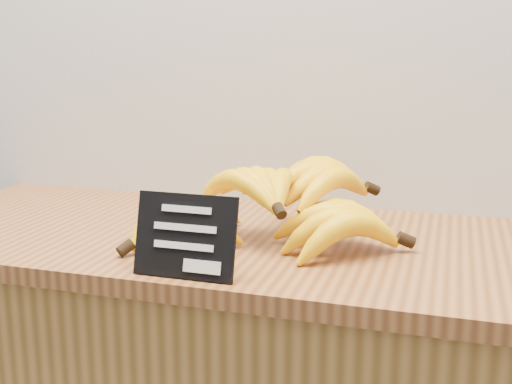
# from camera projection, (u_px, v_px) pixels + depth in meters

# --- Properties ---
(counter_top) EXTENTS (1.40, 0.54, 0.03)m
(counter_top) POSITION_uv_depth(u_px,v_px,m) (264.00, 244.00, 1.14)
(counter_top) COLOR #985E2F
(counter_top) RESTS_ON counter
(chalkboard_sign) EXTENTS (0.15, 0.04, 0.12)m
(chalkboard_sign) POSITION_uv_depth(u_px,v_px,m) (185.00, 236.00, 0.92)
(chalkboard_sign) COLOR black
(chalkboard_sign) RESTS_ON counter_top
(banana_pile) EXTENTS (0.51, 0.31, 0.12)m
(banana_pile) POSITION_uv_depth(u_px,v_px,m) (266.00, 208.00, 1.10)
(banana_pile) COLOR yellow
(banana_pile) RESTS_ON counter_top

